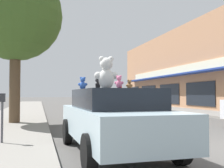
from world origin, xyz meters
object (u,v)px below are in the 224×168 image
teddy_bear_giant (106,73)px  teddy_bear_blue (83,83)px  teddy_bear_pink (119,82)px  teddy_bear_red (120,86)px  parking_meter (2,111)px  teddy_bear_brown (129,85)px  plush_art_car (114,118)px  street_tree (16,15)px  teddy_bear_black (98,84)px

teddy_bear_giant → teddy_bear_blue: bearing=-56.0°
teddy_bear_giant → teddy_bear_pink: (-0.02, -1.19, -0.26)m
teddy_bear_pink → teddy_bear_giant: bearing=-61.3°
teddy_bear_red → parking_meter: teddy_bear_red is taller
teddy_bear_brown → teddy_bear_red: bearing=-67.7°
teddy_bear_brown → parking_meter: (-3.29, 0.51, -0.69)m
plush_art_car → teddy_bear_brown: (0.65, 0.82, 0.82)m
teddy_bear_brown → teddy_bear_blue: bearing=-19.9°
plush_art_car → parking_meter: size_ratio=3.77×
plush_art_car → teddy_bear_brown: bearing=49.7°
plush_art_car → teddy_bear_red: 1.47m
plush_art_car → teddy_bear_blue: bearing=116.4°
teddy_bear_pink → parking_meter: bearing=-14.0°
teddy_bear_red → parking_meter: 3.19m
teddy_bear_giant → teddy_bear_red: 1.19m
parking_meter → street_tree: bearing=91.4°
teddy_bear_pink → teddy_bear_brown: teddy_bear_brown is taller
teddy_bear_black → teddy_bear_blue: bearing=-117.8°
teddy_bear_brown → street_tree: size_ratio=0.04×
street_tree → parking_meter: street_tree is taller
teddy_bear_giant → teddy_bear_pink: teddy_bear_giant is taller
teddy_bear_blue → parking_meter: teddy_bear_blue is taller
plush_art_car → teddy_bear_brown: size_ratio=17.14×
teddy_bear_red → teddy_bear_blue: 1.06m
teddy_bear_red → teddy_bear_pink: bearing=17.0°
plush_art_car → teddy_bear_pink: (-0.17, -1.04, 0.81)m
plush_art_car → teddy_bear_black: size_ratio=15.25×
teddy_bear_pink → plush_art_car: bearing=-69.7°
teddy_bear_pink → teddy_bear_black: bearing=-57.3°
teddy_bear_blue → parking_meter: size_ratio=0.28×
teddy_bear_black → teddy_bear_giant: bearing=39.1°
parking_meter → teddy_bear_brown: bearing=-8.7°
teddy_bear_giant → teddy_bear_pink: size_ratio=3.07×
teddy_bear_brown → parking_meter: 3.40m
teddy_bear_giant → street_tree: size_ratio=0.12×
plush_art_car → teddy_bear_giant: size_ratio=6.00×
teddy_bear_giant → teddy_bear_black: bearing=-68.1°
teddy_bear_pink → teddy_bear_black: size_ratio=0.83×
teddy_bear_giant → teddy_bear_blue: 1.05m
teddy_bear_pink → parking_meter: size_ratio=0.20×
teddy_bear_black → street_tree: bearing=-131.1°
teddy_bear_giant → parking_meter: teddy_bear_giant is taller
teddy_bear_blue → plush_art_car: bearing=131.8°
street_tree → parking_meter: bearing=-88.6°
teddy_bear_pink → street_tree: street_tree is taller
teddy_bear_red → teddy_bear_blue: bearing=-54.1°
teddy_bear_blue → parking_meter: bearing=7.0°
teddy_bear_black → teddy_bear_red: teddy_bear_black is taller
street_tree → parking_meter: 6.68m
plush_art_car → teddy_bear_pink: teddy_bear_pink is taller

